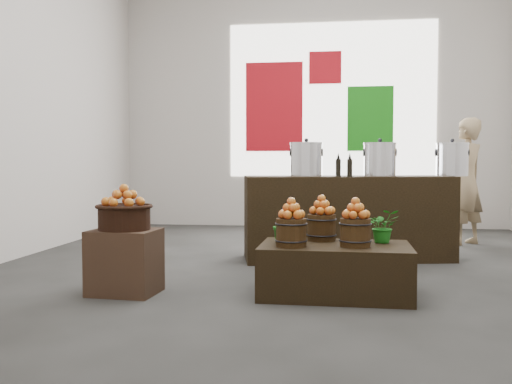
# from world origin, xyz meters

# --- Properties ---
(ground) EXTENTS (7.00, 7.00, 0.00)m
(ground) POSITION_xyz_m (0.00, 0.00, 0.00)
(ground) COLOR #353533
(ground) RESTS_ON ground
(back_wall) EXTENTS (6.00, 0.04, 4.00)m
(back_wall) POSITION_xyz_m (0.00, 3.50, 2.00)
(back_wall) COLOR #BCB5AE
(back_wall) RESTS_ON ground
(back_opening) EXTENTS (3.20, 0.02, 2.40)m
(back_opening) POSITION_xyz_m (0.30, 3.48, 2.00)
(back_opening) COLOR white
(back_opening) RESTS_ON back_wall
(deco_red_left) EXTENTS (0.90, 0.04, 1.40)m
(deco_red_left) POSITION_xyz_m (-0.60, 3.47, 1.90)
(deco_red_left) COLOR #B30D18
(deco_red_left) RESTS_ON back_wall
(deco_green_right) EXTENTS (0.70, 0.04, 1.00)m
(deco_green_right) POSITION_xyz_m (0.90, 3.47, 1.70)
(deco_green_right) COLOR #177D13
(deco_green_right) RESTS_ON back_wall
(deco_red_upper) EXTENTS (0.50, 0.04, 0.50)m
(deco_red_upper) POSITION_xyz_m (0.20, 3.47, 2.50)
(deco_red_upper) COLOR #B30D18
(deco_red_upper) RESTS_ON back_wall
(crate) EXTENTS (0.53, 0.45, 0.50)m
(crate) POSITION_xyz_m (-1.28, -1.35, 0.25)
(crate) COLOR #442D20
(crate) RESTS_ON ground
(wicker_basket) EXTENTS (0.40, 0.40, 0.18)m
(wicker_basket) POSITION_xyz_m (-1.28, -1.35, 0.59)
(wicker_basket) COLOR black
(wicker_basket) RESTS_ON crate
(apples_in_basket) EXTENTS (0.31, 0.31, 0.17)m
(apples_in_basket) POSITION_xyz_m (-1.28, -1.35, 0.77)
(apples_in_basket) COLOR #A10516
(apples_in_basket) RESTS_ON wicker_basket
(display_table) EXTENTS (1.15, 0.73, 0.39)m
(display_table) POSITION_xyz_m (0.34, -1.19, 0.20)
(display_table) COLOR black
(display_table) RESTS_ON ground
(apple_bucket_front_left) EXTENTS (0.23, 0.23, 0.21)m
(apple_bucket_front_left) POSITION_xyz_m (0.01, -1.34, 0.50)
(apple_bucket_front_left) COLOR #38240F
(apple_bucket_front_left) RESTS_ON display_table
(apples_in_bucket_front_left) EXTENTS (0.17, 0.17, 0.15)m
(apples_in_bucket_front_left) POSITION_xyz_m (0.01, -1.34, 0.68)
(apples_in_bucket_front_left) COLOR #A10516
(apples_in_bucket_front_left) RESTS_ON apple_bucket_front_left
(apple_bucket_front_right) EXTENTS (0.23, 0.23, 0.21)m
(apple_bucket_front_right) POSITION_xyz_m (0.49, -1.28, 0.50)
(apple_bucket_front_right) COLOR #38240F
(apple_bucket_front_right) RESTS_ON display_table
(apples_in_bucket_front_right) EXTENTS (0.17, 0.17, 0.15)m
(apples_in_bucket_front_right) POSITION_xyz_m (0.49, -1.28, 0.68)
(apples_in_bucket_front_right) COLOR #A10516
(apples_in_bucket_front_right) RESTS_ON apple_bucket_front_right
(apple_bucket_rear) EXTENTS (0.23, 0.23, 0.21)m
(apple_bucket_rear) POSITION_xyz_m (0.23, -0.98, 0.50)
(apple_bucket_rear) COLOR #38240F
(apple_bucket_rear) RESTS_ON display_table
(apples_in_bucket_rear) EXTENTS (0.17, 0.17, 0.15)m
(apples_in_bucket_rear) POSITION_xyz_m (0.23, -0.98, 0.68)
(apples_in_bucket_rear) COLOR #A10516
(apples_in_bucket_rear) RESTS_ON apple_bucket_rear
(herb_garnish_right) EXTENTS (0.27, 0.24, 0.26)m
(herb_garnish_right) POSITION_xyz_m (0.71, -1.05, 0.53)
(herb_garnish_right) COLOR #166916
(herb_garnish_right) RESTS_ON display_table
(herb_garnish_left) EXTENTS (0.18, 0.16, 0.28)m
(herb_garnish_left) POSITION_xyz_m (-0.07, -1.10, 0.53)
(herb_garnish_left) COLOR #166916
(herb_garnish_left) RESTS_ON display_table
(counter) EXTENTS (2.24, 1.09, 0.88)m
(counter) POSITION_xyz_m (0.48, 0.49, 0.44)
(counter) COLOR black
(counter) RESTS_ON ground
(stock_pot_left) EXTENTS (0.33, 0.33, 0.33)m
(stock_pot_left) POSITION_xyz_m (0.05, 0.40, 1.04)
(stock_pot_left) COLOR silver
(stock_pot_left) RESTS_ON counter
(stock_pot_center) EXTENTS (0.33, 0.33, 0.33)m
(stock_pot_center) POSITION_xyz_m (0.81, 0.55, 1.04)
(stock_pot_center) COLOR silver
(stock_pot_center) RESTS_ON counter
(stock_pot_right) EXTENTS (0.33, 0.33, 0.33)m
(stock_pot_right) POSITION_xyz_m (1.58, 0.71, 1.04)
(stock_pot_right) COLOR silver
(stock_pot_right) RESTS_ON counter
(oil_cruets) EXTENTS (0.16, 0.09, 0.24)m
(oil_cruets) POSITION_xyz_m (0.52, 0.28, 1.00)
(oil_cruets) COLOR black
(oil_cruets) RESTS_ON counter
(shopper) EXTENTS (0.68, 0.66, 1.57)m
(shopper) POSITION_xyz_m (1.95, 1.76, 0.79)
(shopper) COLOR tan
(shopper) RESTS_ON ground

